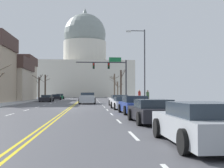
# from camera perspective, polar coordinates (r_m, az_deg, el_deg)

# --- Properties ---
(ground) EXTENTS (20.00, 180.00, 0.20)m
(ground) POSITION_cam_1_polar(r_m,az_deg,el_deg) (29.18, -8.22, -4.62)
(ground) COLOR #49494E
(signal_gantry) EXTENTS (7.91, 0.41, 6.91)m
(signal_gantry) POSITION_cam_1_polar(r_m,az_deg,el_deg) (45.64, 0.02, 2.72)
(signal_gantry) COLOR #28282D
(signal_gantry) RESTS_ON ground
(street_lamp_right) EXTENTS (2.22, 0.24, 8.60)m
(street_lamp_right) POSITION_cam_1_polar(r_m,az_deg,el_deg) (33.67, 5.93, 4.55)
(street_lamp_right) COLOR #333338
(street_lamp_right) RESTS_ON ground
(capitol_building) EXTENTS (34.48, 21.74, 33.44)m
(capitol_building) POSITION_cam_1_polar(r_m,az_deg,el_deg) (109.40, -5.32, 3.69)
(capitol_building) COLOR beige
(capitol_building) RESTS_ON ground
(pickup_truck_near_00) EXTENTS (2.33, 5.43, 1.54)m
(pickup_truck_near_00) POSITION_cam_1_polar(r_m,az_deg,el_deg) (40.53, -4.81, -2.86)
(pickup_truck_near_00) COLOR #ADB2B7
(pickup_truck_near_00) RESTS_ON ground
(sedan_near_01) EXTENTS (2.17, 4.69, 1.26)m
(sedan_near_01) POSITION_cam_1_polar(r_m,az_deg,el_deg) (33.31, 1.38, -3.29)
(sedan_near_01) COLOR silver
(sedan_near_01) RESTS_ON ground
(sedan_near_02) EXTENTS (2.18, 4.45, 1.13)m
(sedan_near_02) POSITION_cam_1_polar(r_m,az_deg,el_deg) (26.97, 2.27, -3.78)
(sedan_near_02) COLOR silver
(sedan_near_02) RESTS_ON ground
(sedan_near_03) EXTENTS (2.05, 4.43, 1.29)m
(sedan_near_03) POSITION_cam_1_polar(r_m,az_deg,el_deg) (21.16, 4.38, -4.14)
(sedan_near_03) COLOR navy
(sedan_near_03) RESTS_ON ground
(sedan_near_04) EXTENTS (2.12, 4.35, 1.17)m
(sedan_near_04) POSITION_cam_1_polar(r_m,az_deg,el_deg) (14.89, 7.91, -5.34)
(sedan_near_04) COLOR black
(sedan_near_04) RESTS_ON ground
(sedan_near_05) EXTENTS (2.12, 4.53, 1.23)m
(sedan_near_05) POSITION_cam_1_polar(r_m,az_deg,el_deg) (8.88, 17.07, -7.49)
(sedan_near_05) COLOR #9EA3A8
(sedan_near_05) RESTS_ON ground
(sedan_oncoming_00) EXTENTS (2.08, 4.70, 1.15)m
(sedan_oncoming_00) POSITION_cam_1_polar(r_m,az_deg,el_deg) (51.11, -12.62, -2.76)
(sedan_oncoming_00) COLOR black
(sedan_oncoming_00) RESTS_ON ground
(sedan_oncoming_01) EXTENTS (2.24, 4.34, 1.19)m
(sedan_oncoming_01) POSITION_cam_1_polar(r_m,az_deg,el_deg) (64.16, -10.80, -2.55)
(sedan_oncoming_01) COLOR black
(sedan_oncoming_01) RESTS_ON ground
(sedan_oncoming_02) EXTENTS (2.09, 4.64, 1.26)m
(sedan_oncoming_02) POSITION_cam_1_polar(r_m,az_deg,el_deg) (72.45, -10.11, -2.43)
(sedan_oncoming_02) COLOR #1E7247
(sedan_oncoming_02) RESTS_ON ground
(flank_building_01) EXTENTS (10.46, 9.57, 9.74)m
(flank_building_01) POSITION_cam_1_polar(r_m,az_deg,el_deg) (70.07, -19.15, 1.17)
(flank_building_01) COLOR #B2A38E
(flank_building_01) RESTS_ON ground
(bare_tree_00) EXTENTS (2.12, 2.18, 4.62)m
(bare_tree_00) POSITION_cam_1_polar(r_m,az_deg,el_deg) (67.87, 1.09, -0.99)
(bare_tree_00) COLOR brown
(bare_tree_00) RESTS_ON ground
(bare_tree_01) EXTENTS (2.64, 2.29, 5.74)m
(bare_tree_01) POSITION_cam_1_polar(r_m,az_deg,el_deg) (72.30, -12.88, -0.43)
(bare_tree_01) COLOR #423328
(bare_tree_01) RESTS_ON ground
(bare_tree_02) EXTENTS (1.12, 1.79, 6.10)m
(bare_tree_02) POSITION_cam_1_polar(r_m,az_deg,el_deg) (58.87, 1.76, -0.07)
(bare_tree_02) COLOR #423328
(bare_tree_02) RESTS_ON ground
(bare_tree_04) EXTENTS (2.65, 1.69, 6.26)m
(bare_tree_04) POSITION_cam_1_polar(r_m,az_deg,el_deg) (74.93, 0.47, -0.24)
(bare_tree_04) COLOR brown
(bare_tree_04) RESTS_ON ground
(bare_tree_05) EXTENTS (2.14, 2.91, 5.02)m
(bare_tree_05) POSITION_cam_1_polar(r_m,az_deg,el_deg) (60.29, -14.04, -0.50)
(bare_tree_05) COLOR #423328
(bare_tree_05) RESTS_ON ground
(pedestrian_00) EXTENTS (0.35, 0.34, 1.77)m
(pedestrian_00) POSITION_cam_1_polar(r_m,az_deg,el_deg) (37.68, 5.36, -2.29)
(pedestrian_00) COLOR #4C4238
(pedestrian_00) RESTS_ON ground
(pedestrian_01) EXTENTS (0.35, 0.34, 1.68)m
(pedestrian_01) POSITION_cam_1_polar(r_m,az_deg,el_deg) (33.35, 6.96, -2.45)
(pedestrian_01) COLOR #4C4238
(pedestrian_01) RESTS_ON ground
(bicycle_parked) EXTENTS (0.12, 1.77, 0.85)m
(bicycle_parked) POSITION_cam_1_polar(r_m,az_deg,el_deg) (25.90, 9.38, -3.95)
(bicycle_parked) COLOR black
(bicycle_parked) RESTS_ON ground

